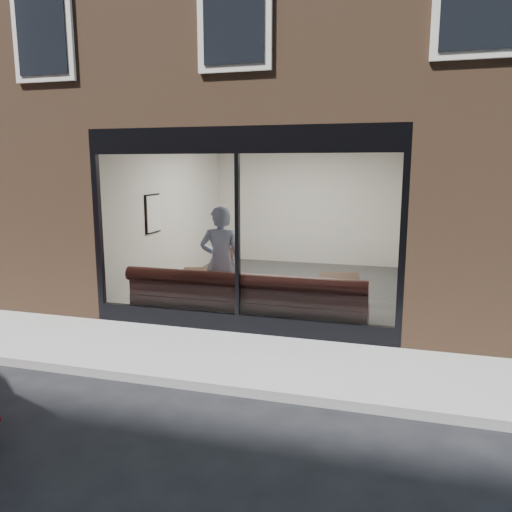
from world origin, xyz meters
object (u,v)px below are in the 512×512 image
(banquette, at_px, (246,312))
(cafe_table_left, at_px, (198,271))
(person, at_px, (221,263))
(cafe_chair_left, at_px, (220,281))
(cafe_table_right, at_px, (339,277))

(banquette, relative_size, cafe_table_left, 7.02)
(person, xyz_separation_m, cafe_chair_left, (-0.65, 1.71, -0.74))
(banquette, height_order, person, person)
(cafe_table_right, bearing_deg, banquette, -152.95)
(banquette, relative_size, cafe_table_right, 5.87)
(cafe_table_left, xyz_separation_m, cafe_chair_left, (-0.11, 1.41, -0.50))
(cafe_table_right, distance_m, cafe_chair_left, 2.94)
(person, bearing_deg, cafe_table_left, -42.11)
(person, relative_size, cafe_table_right, 2.88)
(cafe_table_left, relative_size, cafe_table_right, 0.84)
(banquette, xyz_separation_m, cafe_table_left, (-1.06, 0.55, 0.52))
(cafe_table_left, distance_m, cafe_chair_left, 1.50)
(cafe_table_right, height_order, cafe_chair_left, cafe_table_right)
(cafe_table_left, height_order, cafe_table_right, cafe_table_right)
(banquette, relative_size, cafe_chair_left, 9.92)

